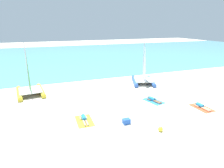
# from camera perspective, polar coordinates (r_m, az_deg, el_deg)

# --- Properties ---
(ground_plane) EXTENTS (120.00, 120.00, 0.00)m
(ground_plane) POSITION_cam_1_polar(r_m,az_deg,el_deg) (22.93, -4.42, 0.47)
(ground_plane) COLOR beige
(ocean_water) EXTENTS (120.00, 40.00, 0.05)m
(ocean_water) POSITION_cam_1_polar(r_m,az_deg,el_deg) (43.33, -12.67, 7.97)
(ocean_water) COLOR #5BB2C1
(ocean_water) RESTS_ON ground
(sailboat_yellow) EXTENTS (2.76, 3.97, 4.90)m
(sailboat_yellow) POSITION_cam_1_polar(r_m,az_deg,el_deg) (20.32, -22.65, -0.85)
(sailboat_yellow) COLOR yellow
(sailboat_yellow) RESTS_ON ground
(sailboat_blue) EXTENTS (3.53, 4.28, 4.80)m
(sailboat_blue) POSITION_cam_1_polar(r_m,az_deg,el_deg) (22.61, 9.08, 1.95)
(sailboat_blue) COLOR blue
(sailboat_blue) RESTS_ON ground
(towel_left) EXTENTS (1.18, 1.94, 0.01)m
(towel_left) POSITION_cam_1_polar(r_m,az_deg,el_deg) (14.13, -7.98, -10.52)
(towel_left) COLOR yellow
(towel_left) RESTS_ON ground
(sunbather_left) EXTENTS (0.56, 1.56, 0.30)m
(sunbather_left) POSITION_cam_1_polar(r_m,az_deg,el_deg) (14.13, -8.06, -9.95)
(sunbather_left) COLOR #268CCC
(sunbather_left) RESTS_ON towel_left
(towel_middle) EXTENTS (1.51, 2.10, 0.01)m
(towel_middle) POSITION_cam_1_polar(r_m,az_deg,el_deg) (17.76, 11.92, -4.83)
(towel_middle) COLOR #338CD8
(towel_middle) RESTS_ON ground
(sunbather_middle) EXTENTS (0.75, 1.56, 0.30)m
(sunbather_middle) POSITION_cam_1_polar(r_m,az_deg,el_deg) (17.76, 11.79, -4.39)
(sunbather_middle) COLOR #268CCC
(sunbather_middle) RESTS_ON towel_middle
(towel_right) EXTENTS (1.13, 1.92, 0.01)m
(towel_right) POSITION_cam_1_polar(r_m,az_deg,el_deg) (17.59, 24.52, -6.28)
(towel_right) COLOR #EA5933
(towel_right) RESTS_ON ground
(sunbather_right) EXTENTS (0.55, 1.56, 0.30)m
(sunbather_right) POSITION_cam_1_polar(r_m,az_deg,el_deg) (17.59, 24.41, -5.82)
(sunbather_right) COLOR #268CCC
(sunbather_right) RESTS_ON towel_right
(beach_ball) EXTENTS (0.30, 0.30, 0.30)m
(beach_ball) POSITION_cam_1_polar(r_m,az_deg,el_deg) (13.08, 13.85, -12.55)
(beach_ball) COLOR yellow
(beach_ball) RESTS_ON ground
(cooler_box) EXTENTS (0.50, 0.36, 0.36)m
(cooler_box) POSITION_cam_1_polar(r_m,az_deg,el_deg) (13.61, 4.19, -10.69)
(cooler_box) COLOR blue
(cooler_box) RESTS_ON ground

